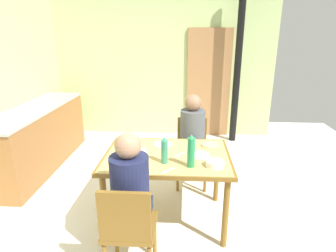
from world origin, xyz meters
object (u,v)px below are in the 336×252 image
(chair_far_diner, at_px, (192,148))
(water_bottle_green_near, at_px, (164,151))
(dining_table, at_px, (167,162))
(kitchen_counter, at_px, (37,138))
(serving_bowl_center, at_px, (215,164))
(person_far_diner, at_px, (193,130))
(person_near_diner, at_px, (130,185))
(water_bottle_green_far, at_px, (191,152))
(chair_near_diner, at_px, (128,227))

(chair_far_diner, relative_size, water_bottle_green_near, 3.34)
(water_bottle_green_near, bearing_deg, dining_table, 86.61)
(kitchen_counter, bearing_deg, serving_bowl_center, -29.72)
(person_far_diner, bearing_deg, kitchen_counter, -12.19)
(person_near_diner, bearing_deg, person_far_diner, 69.08)
(chair_far_diner, relative_size, person_near_diner, 1.13)
(kitchen_counter, height_order, water_bottle_green_far, water_bottle_green_far)
(chair_near_diner, relative_size, serving_bowl_center, 5.12)
(person_near_diner, xyz_separation_m, serving_bowl_center, (0.69, 0.43, -0.00))
(chair_far_diner, distance_m, water_bottle_green_near, 1.10)
(kitchen_counter, xyz_separation_m, water_bottle_green_near, (1.97, -1.34, 0.42))
(chair_far_diner, height_order, water_bottle_green_far, water_bottle_green_far)
(chair_near_diner, xyz_separation_m, water_bottle_green_far, (0.48, 0.55, 0.40))
(person_far_diner, xyz_separation_m, water_bottle_green_far, (-0.04, -0.92, 0.12))
(chair_far_diner, bearing_deg, person_near_diner, 70.87)
(chair_near_diner, distance_m, chair_far_diner, 1.69)
(person_far_diner, height_order, serving_bowl_center, person_far_diner)
(chair_near_diner, relative_size, person_far_diner, 1.13)
(water_bottle_green_near, relative_size, serving_bowl_center, 1.53)
(water_bottle_green_near, bearing_deg, person_near_diner, -115.92)
(person_near_diner, relative_size, person_far_diner, 1.00)
(chair_near_diner, relative_size, water_bottle_green_far, 2.80)
(dining_table, relative_size, person_near_diner, 1.63)
(water_bottle_green_near, height_order, serving_bowl_center, water_bottle_green_near)
(water_bottle_green_far, bearing_deg, serving_bowl_center, 4.30)
(kitchen_counter, bearing_deg, water_bottle_green_far, -32.40)
(dining_table, xyz_separation_m, chair_near_diner, (-0.24, -0.80, -0.18))
(water_bottle_green_far, bearing_deg, chair_far_diner, 88.10)
(chair_near_diner, bearing_deg, water_bottle_green_far, 49.20)
(water_bottle_green_far, bearing_deg, dining_table, 132.51)
(person_near_diner, height_order, person_far_diner, same)
(chair_far_diner, height_order, serving_bowl_center, chair_far_diner)
(chair_far_diner, distance_m, person_near_diner, 1.58)
(water_bottle_green_near, relative_size, water_bottle_green_far, 0.84)
(dining_table, xyz_separation_m, water_bottle_green_near, (-0.01, -0.19, 0.20))
(kitchen_counter, xyz_separation_m, serving_bowl_center, (2.44, -1.39, 0.33))
(water_bottle_green_near, bearing_deg, water_bottle_green_far, -14.52)
(chair_near_diner, xyz_separation_m, chair_far_diner, (0.51, 1.61, 0.00))
(chair_near_diner, distance_m, person_far_diner, 1.58)
(kitchen_counter, relative_size, person_near_diner, 2.81)
(dining_table, xyz_separation_m, water_bottle_green_far, (0.23, -0.25, 0.23))
(chair_far_diner, xyz_separation_m, water_bottle_green_near, (-0.28, -0.99, 0.38))
(dining_table, distance_m, water_bottle_green_near, 0.28)
(kitchen_counter, xyz_separation_m, person_near_diner, (1.74, -1.82, 0.33))
(dining_table, bearing_deg, kitchen_counter, 149.83)
(person_far_diner, bearing_deg, water_bottle_green_far, 87.82)
(person_far_diner, bearing_deg, water_bottle_green_near, 72.02)
(chair_near_diner, bearing_deg, person_near_diner, 90.00)
(kitchen_counter, bearing_deg, water_bottle_green_near, -34.26)
(dining_table, height_order, chair_near_diner, chair_near_diner)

